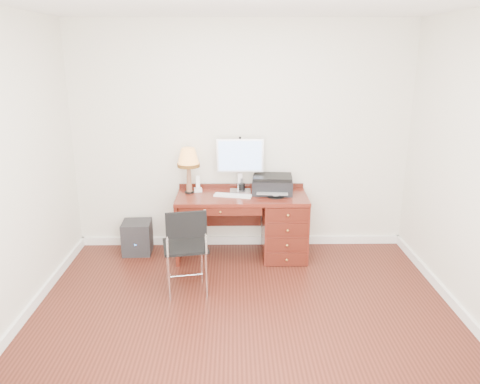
{
  "coord_description": "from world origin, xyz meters",
  "views": [
    {
      "loc": [
        -0.09,
        -3.73,
        2.34
      ],
      "look_at": [
        -0.02,
        1.2,
        0.85
      ],
      "focal_mm": 35.0,
      "sensor_mm": 36.0,
      "label": 1
    }
  ],
  "objects_px": {
    "monitor": "(240,159)",
    "printer": "(272,184)",
    "leg_lamp": "(188,160)",
    "phone": "(198,187)",
    "equipment_box": "(137,237)",
    "chair": "(184,242)",
    "desk": "(269,222)"
  },
  "relations": [
    {
      "from": "monitor",
      "to": "leg_lamp",
      "type": "distance_m",
      "value": 0.6
    },
    {
      "from": "monitor",
      "to": "chair",
      "type": "xyz_separation_m",
      "value": [
        -0.56,
        -1.07,
        -0.59
      ]
    },
    {
      "from": "monitor",
      "to": "leg_lamp",
      "type": "relative_size",
      "value": 1.18
    },
    {
      "from": "phone",
      "to": "leg_lamp",
      "type": "bearing_deg",
      "value": -158.0
    },
    {
      "from": "monitor",
      "to": "printer",
      "type": "height_order",
      "value": "monitor"
    },
    {
      "from": "printer",
      "to": "leg_lamp",
      "type": "xyz_separation_m",
      "value": [
        -0.97,
        -0.0,
        0.29
      ]
    },
    {
      "from": "desk",
      "to": "leg_lamp",
      "type": "height_order",
      "value": "leg_lamp"
    },
    {
      "from": "desk",
      "to": "equipment_box",
      "type": "xyz_separation_m",
      "value": [
        -1.58,
        0.1,
        -0.22
      ]
    },
    {
      "from": "desk",
      "to": "monitor",
      "type": "distance_m",
      "value": 0.82
    },
    {
      "from": "monitor",
      "to": "equipment_box",
      "type": "xyz_separation_m",
      "value": [
        -1.24,
        -0.07,
        -0.95
      ]
    },
    {
      "from": "desk",
      "to": "chair",
      "type": "xyz_separation_m",
      "value": [
        -0.9,
        -0.9,
        0.14
      ]
    },
    {
      "from": "printer",
      "to": "phone",
      "type": "bearing_deg",
      "value": -178.72
    },
    {
      "from": "monitor",
      "to": "printer",
      "type": "distance_m",
      "value": 0.48
    },
    {
      "from": "desk",
      "to": "equipment_box",
      "type": "distance_m",
      "value": 1.59
    },
    {
      "from": "leg_lamp",
      "to": "equipment_box",
      "type": "xyz_separation_m",
      "value": [
        -0.64,
        -0.0,
        -0.94
      ]
    },
    {
      "from": "chair",
      "to": "monitor",
      "type": "bearing_deg",
      "value": 51.74
    },
    {
      "from": "desk",
      "to": "equipment_box",
      "type": "bearing_deg",
      "value": 176.51
    },
    {
      "from": "leg_lamp",
      "to": "printer",
      "type": "bearing_deg",
      "value": 0.09
    },
    {
      "from": "desk",
      "to": "phone",
      "type": "relative_size",
      "value": 7.95
    },
    {
      "from": "chair",
      "to": "desk",
      "type": "bearing_deg",
      "value": 34.48
    },
    {
      "from": "chair",
      "to": "equipment_box",
      "type": "relative_size",
      "value": 2.34
    },
    {
      "from": "monitor",
      "to": "equipment_box",
      "type": "bearing_deg",
      "value": -177.76
    },
    {
      "from": "leg_lamp",
      "to": "chair",
      "type": "distance_m",
      "value": 1.16
    },
    {
      "from": "phone",
      "to": "equipment_box",
      "type": "distance_m",
      "value": 0.96
    },
    {
      "from": "desk",
      "to": "printer",
      "type": "bearing_deg",
      "value": 69.38
    },
    {
      "from": "leg_lamp",
      "to": "chair",
      "type": "bearing_deg",
      "value": -88.08
    },
    {
      "from": "leg_lamp",
      "to": "desk",
      "type": "bearing_deg",
      "value": -5.9
    },
    {
      "from": "chair",
      "to": "phone",
      "type": "bearing_deg",
      "value": 75.89
    },
    {
      "from": "leg_lamp",
      "to": "chair",
      "type": "relative_size",
      "value": 0.58
    },
    {
      "from": "printer",
      "to": "leg_lamp",
      "type": "bearing_deg",
      "value": -175.04
    },
    {
      "from": "desk",
      "to": "leg_lamp",
      "type": "distance_m",
      "value": 1.19
    },
    {
      "from": "leg_lamp",
      "to": "equipment_box",
      "type": "relative_size",
      "value": 1.36
    }
  ]
}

